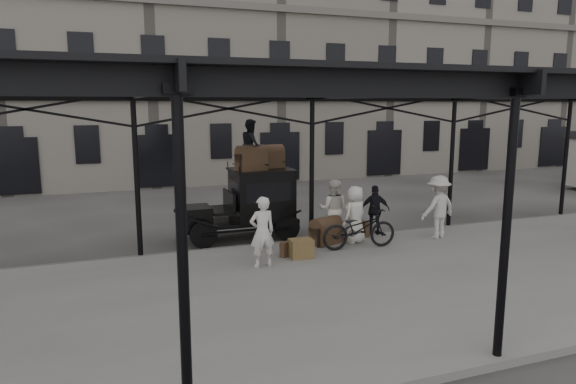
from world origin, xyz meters
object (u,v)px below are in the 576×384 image
(porter_left, at_px, (262,232))
(steamer_trunk_roof_near, at_px, (251,160))
(porter_official, at_px, (375,210))
(steamer_trunk_platform, at_px, (326,232))
(bicycle, at_px, (359,228))
(taxi, at_px, (252,200))

(porter_left, height_order, steamer_trunk_roof_near, steamer_trunk_roof_near)
(porter_left, relative_size, porter_official, 1.15)
(porter_official, relative_size, steamer_trunk_platform, 1.72)
(steamer_trunk_roof_near, bearing_deg, porter_left, -112.88)
(steamer_trunk_platform, bearing_deg, bicycle, -72.70)
(taxi, bearing_deg, porter_left, -102.04)
(porter_official, height_order, bicycle, porter_official)
(taxi, bearing_deg, porter_official, -22.62)
(porter_official, xyz_separation_m, steamer_trunk_roof_near, (-3.63, 1.23, 1.57))
(porter_official, bearing_deg, steamer_trunk_roof_near, 0.68)
(porter_official, height_order, steamer_trunk_platform, porter_official)
(bicycle, relative_size, steamer_trunk_platform, 2.42)
(steamer_trunk_roof_near, xyz_separation_m, steamer_trunk_platform, (1.75, -1.69, -2.02))
(porter_left, height_order, porter_official, porter_left)
(taxi, distance_m, porter_left, 3.44)
(taxi, height_order, porter_official, taxi)
(taxi, distance_m, steamer_trunk_roof_near, 1.32)
(taxi, distance_m, steamer_trunk_platform, 2.66)
(steamer_trunk_roof_near, bearing_deg, bicycle, -57.01)
(taxi, xyz_separation_m, porter_left, (-0.72, -3.36, -0.16))
(bicycle, xyz_separation_m, steamer_trunk_roof_near, (-2.41, 2.47, 1.78))
(porter_official, xyz_separation_m, steamer_trunk_platform, (-1.88, -0.46, -0.45))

